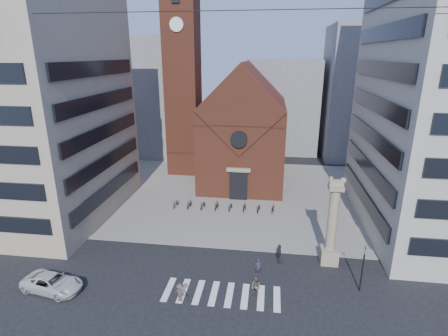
{
  "coord_description": "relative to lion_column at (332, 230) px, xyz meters",
  "views": [
    {
      "loc": [
        4.02,
        -27.04,
        18.98
      ],
      "look_at": [
        -0.75,
        8.0,
        7.4
      ],
      "focal_mm": 28.0,
      "sensor_mm": 36.0,
      "label": 1
    }
  ],
  "objects": [
    {
      "name": "pedestrian_3",
      "position": [
        -12.65,
        -7.26,
        -2.67
      ],
      "size": [
        1.17,
        0.95,
        1.58
      ],
      "primitive_type": "imported",
      "rotation": [
        0.0,
        0.0,
        2.73
      ],
      "color": "brown",
      "rests_on": "ground"
    },
    {
      "name": "ground",
      "position": [
        -10.01,
        -3.0,
        -3.46
      ],
      "size": [
        120.0,
        120.0,
        0.0
      ],
      "primitive_type": "plane",
      "color": "black",
      "rests_on": "ground"
    },
    {
      "name": "scooter_5",
      "position": [
        -8.88,
        10.3,
        -2.86
      ],
      "size": [
        0.73,
        1.86,
        1.09
      ],
      "primitive_type": "imported",
      "rotation": [
        0.0,
        0.0,
        -0.12
      ],
      "color": "black",
      "rests_on": "piazza"
    },
    {
      "name": "bg_block_left",
      "position": [
        -30.01,
        37.0,
        7.54
      ],
      "size": [
        16.0,
        14.0,
        22.0
      ],
      "primitive_type": "cube",
      "color": "gray",
      "rests_on": "ground"
    },
    {
      "name": "piazza",
      "position": [
        -10.01,
        16.0,
        -3.43
      ],
      "size": [
        46.0,
        30.0,
        0.05
      ],
      "primitive_type": "cube",
      "color": "gray",
      "rests_on": "ground"
    },
    {
      "name": "zebra_crossing",
      "position": [
        -9.46,
        -6.0,
        -3.45
      ],
      "size": [
        10.2,
        3.2,
        0.01
      ],
      "primitive_type": null,
      "color": "white",
      "rests_on": "ground"
    },
    {
      "name": "scooter_2",
      "position": [
        -14.23,
        10.3,
        -2.92
      ],
      "size": [
        0.87,
        1.93,
        0.98
      ],
      "primitive_type": "imported",
      "rotation": [
        0.0,
        0.0,
        -0.12
      ],
      "color": "black",
      "rests_on": "piazza"
    },
    {
      "name": "church",
      "position": [
        -10.01,
        22.04,
        4.53
      ],
      "size": [
        12.0,
        16.65,
        18.0
      ],
      "color": "brown",
      "rests_on": "ground"
    },
    {
      "name": "scooter_4",
      "position": [
        -10.66,
        10.3,
        -2.92
      ],
      "size": [
        0.87,
        1.93,
        0.98
      ],
      "primitive_type": "imported",
      "rotation": [
        0.0,
        0.0,
        -0.12
      ],
      "color": "black",
      "rests_on": "piazza"
    },
    {
      "name": "traffic_light",
      "position": [
        1.99,
        -4.0,
        -1.17
      ],
      "size": [
        0.13,
        0.16,
        4.3
      ],
      "color": "black",
      "rests_on": "ground"
    },
    {
      "name": "bg_block_right",
      "position": [
        11.99,
        39.0,
        8.54
      ],
      "size": [
        16.0,
        14.0,
        24.0
      ],
      "primitive_type": "cube",
      "color": "gray",
      "rests_on": "ground"
    },
    {
      "name": "campanile",
      "position": [
        -20.01,
        25.0,
        12.28
      ],
      "size": [
        5.5,
        5.5,
        31.2
      ],
      "color": "brown",
      "rests_on": "ground"
    },
    {
      "name": "white_car",
      "position": [
        -23.61,
        -7.43,
        -2.74
      ],
      "size": [
        5.44,
        3.14,
        1.43
      ],
      "primitive_type": "imported",
      "rotation": [
        0.0,
        0.0,
        1.41
      ],
      "color": "silver",
      "rests_on": "ground"
    },
    {
      "name": "bg_block_mid",
      "position": [
        -4.01,
        42.0,
        5.54
      ],
      "size": [
        14.0,
        12.0,
        18.0
      ],
      "primitive_type": "cube",
      "color": "gray",
      "rests_on": "ground"
    },
    {
      "name": "scooter_3",
      "position": [
        -12.45,
        10.3,
        -2.86
      ],
      "size": [
        0.73,
        1.86,
        1.09
      ],
      "primitive_type": "imported",
      "rotation": [
        0.0,
        0.0,
        -0.12
      ],
      "color": "black",
      "rests_on": "piazza"
    },
    {
      "name": "scooter_1",
      "position": [
        -16.01,
        10.3,
        -2.86
      ],
      "size": [
        0.73,
        1.86,
        1.09
      ],
      "primitive_type": "imported",
      "rotation": [
        0.0,
        0.0,
        -0.12
      ],
      "color": "black",
      "rests_on": "piazza"
    },
    {
      "name": "lion_column",
      "position": [
        0.0,
        0.0,
        0.0
      ],
      "size": [
        1.63,
        1.6,
        8.68
      ],
      "color": "gray",
      "rests_on": "ground"
    },
    {
      "name": "building_left",
      "position": [
        -34.01,
        7.0,
        9.54
      ],
      "size": [
        18.0,
        20.0,
        26.0
      ],
      "primitive_type": "cube",
      "color": "tan",
      "rests_on": "ground"
    },
    {
      "name": "pedestrian_2",
      "position": [
        -4.72,
        -0.72,
        -2.5
      ],
      "size": [
        0.48,
        1.13,
        1.92
      ],
      "primitive_type": "imported",
      "rotation": [
        0.0,
        0.0,
        1.58
      ],
      "color": "#27282F",
      "rests_on": "ground"
    },
    {
      "name": "pedestrian_0",
      "position": [
        -6.57,
        -3.01,
        -2.64
      ],
      "size": [
        0.62,
        0.42,
        1.63
      ],
      "primitive_type": "imported",
      "rotation": [
        0.0,
        0.0,
        0.05
      ],
      "color": "#2D2736",
      "rests_on": "ground"
    },
    {
      "name": "pedestrian_1",
      "position": [
        -6.66,
        -5.83,
        -2.59
      ],
      "size": [
        1.07,
        1.04,
        1.74
      ],
      "primitive_type": "imported",
      "rotation": [
        0.0,
        0.0,
        -0.68
      ],
      "color": "#5A4E48",
      "rests_on": "ground"
    },
    {
      "name": "scooter_0",
      "position": [
        -17.8,
        10.3,
        -2.92
      ],
      "size": [
        0.87,
        1.93,
        0.98
      ],
      "primitive_type": "imported",
      "rotation": [
        0.0,
        0.0,
        -0.12
      ],
      "color": "black",
      "rests_on": "piazza"
    },
    {
      "name": "scooter_6",
      "position": [
        -7.09,
        10.3,
        -2.92
      ],
      "size": [
        0.87,
        1.93,
        0.98
      ],
      "primitive_type": "imported",
      "rotation": [
        0.0,
        0.0,
        -0.12
      ],
      "color": "black",
      "rests_on": "piazza"
    },
    {
      "name": "scooter_7",
      "position": [
        -5.31,
        10.3,
        -2.86
      ],
      "size": [
        0.73,
        1.86,
        1.09
      ],
      "primitive_type": "imported",
      "rotation": [
        0.0,
        0.0,
        -0.12
      ],
      "color": "black",
      "rests_on": "piazza"
    }
  ]
}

